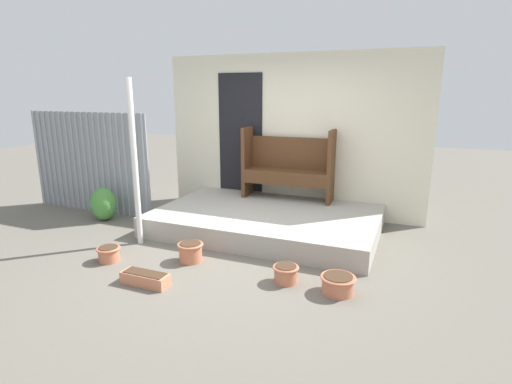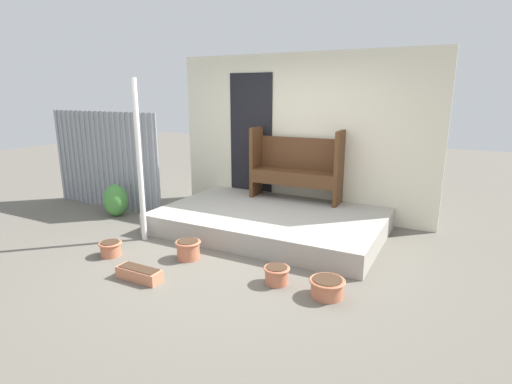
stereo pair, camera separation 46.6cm
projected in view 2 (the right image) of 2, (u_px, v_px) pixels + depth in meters
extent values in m
plane|color=#666056|center=(234.00, 254.00, 5.05)|extent=(24.00, 24.00, 0.00)
cube|color=#A8A399|center=(271.00, 221.00, 5.88)|extent=(3.19, 2.05, 0.29)
cube|color=beige|center=(299.00, 136.00, 6.51)|extent=(4.39, 0.06, 2.60)
cube|color=black|center=(251.00, 133.00, 6.87)|extent=(0.80, 0.02, 2.00)
cube|color=gray|center=(105.00, 160.00, 6.97)|extent=(2.41, 0.02, 1.68)
cylinder|color=#979CA5|center=(60.00, 155.00, 7.47)|extent=(0.04, 0.04, 1.68)
cylinder|color=#979CA5|center=(65.00, 156.00, 7.41)|extent=(0.04, 0.04, 1.68)
cylinder|color=#979CA5|center=(69.00, 156.00, 7.36)|extent=(0.04, 0.04, 1.68)
cylinder|color=#979CA5|center=(73.00, 157.00, 7.31)|extent=(0.04, 0.04, 1.68)
cylinder|color=#979CA5|center=(78.00, 157.00, 7.25)|extent=(0.04, 0.04, 1.68)
cylinder|color=#979CA5|center=(83.00, 158.00, 7.20)|extent=(0.04, 0.04, 1.68)
cylinder|color=#979CA5|center=(87.00, 158.00, 7.14)|extent=(0.04, 0.04, 1.68)
cylinder|color=#979CA5|center=(92.00, 159.00, 7.09)|extent=(0.04, 0.04, 1.68)
cylinder|color=#979CA5|center=(97.00, 159.00, 7.03)|extent=(0.04, 0.04, 1.68)
cylinder|color=#979CA5|center=(102.00, 160.00, 6.98)|extent=(0.04, 0.04, 1.68)
cylinder|color=#979CA5|center=(107.00, 160.00, 6.93)|extent=(0.04, 0.04, 1.68)
cylinder|color=#979CA5|center=(112.00, 161.00, 6.87)|extent=(0.04, 0.04, 1.68)
cylinder|color=#979CA5|center=(117.00, 161.00, 6.82)|extent=(0.04, 0.04, 1.68)
cylinder|color=#979CA5|center=(122.00, 162.00, 6.76)|extent=(0.04, 0.04, 1.68)
cylinder|color=#979CA5|center=(127.00, 163.00, 6.71)|extent=(0.04, 0.04, 1.68)
cylinder|color=#979CA5|center=(132.00, 163.00, 6.65)|extent=(0.04, 0.04, 1.68)
cylinder|color=#979CA5|center=(138.00, 164.00, 6.60)|extent=(0.04, 0.04, 1.68)
cylinder|color=#979CA5|center=(143.00, 164.00, 6.55)|extent=(0.04, 0.04, 1.68)
cylinder|color=#979CA5|center=(149.00, 165.00, 6.49)|extent=(0.04, 0.04, 1.68)
cylinder|color=#979CA5|center=(155.00, 166.00, 6.44)|extent=(0.04, 0.04, 1.68)
cylinder|color=white|center=(139.00, 162.00, 5.30)|extent=(0.07, 0.07, 2.17)
cube|color=#54331C|center=(256.00, 162.00, 6.64)|extent=(0.07, 0.40, 1.14)
cube|color=#54331C|center=(339.00, 169.00, 6.05)|extent=(0.07, 0.40, 1.14)
cube|color=#54331C|center=(295.00, 172.00, 6.37)|extent=(1.35, 0.44, 0.04)
cube|color=#54331C|center=(291.00, 181.00, 6.24)|extent=(1.34, 0.07, 0.17)
cube|color=#54331C|center=(300.00, 153.00, 6.46)|extent=(1.34, 0.08, 0.51)
cylinder|color=#C67251|center=(111.00, 249.00, 4.98)|extent=(0.24, 0.24, 0.17)
torus|color=#C67251|center=(110.00, 243.00, 4.96)|extent=(0.28, 0.28, 0.02)
cylinder|color=#422D1E|center=(110.00, 242.00, 4.96)|extent=(0.22, 0.22, 0.01)
cylinder|color=#C67251|center=(188.00, 250.00, 4.89)|extent=(0.27, 0.27, 0.22)
torus|color=#C67251|center=(188.00, 242.00, 4.86)|extent=(0.31, 0.31, 0.02)
cylinder|color=#422D1E|center=(188.00, 241.00, 4.86)|extent=(0.25, 0.25, 0.01)
cylinder|color=#C67251|center=(277.00, 275.00, 4.25)|extent=(0.25, 0.25, 0.18)
torus|color=#C67251|center=(277.00, 268.00, 4.23)|extent=(0.29, 0.29, 0.02)
cylinder|color=#422D1E|center=(277.00, 267.00, 4.23)|extent=(0.23, 0.23, 0.01)
cylinder|color=#C67251|center=(327.00, 288.00, 3.98)|extent=(0.32, 0.32, 0.18)
torus|color=#C67251|center=(327.00, 281.00, 3.96)|extent=(0.36, 0.36, 0.02)
cylinder|color=#422D1E|center=(327.00, 279.00, 3.96)|extent=(0.29, 0.29, 0.01)
cube|color=tan|center=(139.00, 274.00, 4.35)|extent=(0.53, 0.18, 0.13)
cube|color=#422D1E|center=(139.00, 268.00, 4.33)|extent=(0.47, 0.16, 0.01)
ellipsoid|color=#478C3D|center=(116.00, 200.00, 6.55)|extent=(0.41, 0.37, 0.53)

